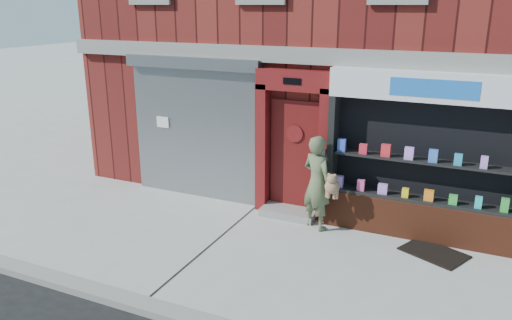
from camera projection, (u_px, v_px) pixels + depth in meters
The scene contains 7 objects.
ground at pixel (294, 261), 8.23m from camera, with size 80.00×80.00×0.00m, color #9E9E99.
building at pixel (383, 7), 12.24m from camera, with size 12.00×8.16×8.00m.
shutter_bay at pixel (195, 120), 10.58m from camera, with size 3.10×0.30×3.04m.
red_door_bay at pixel (293, 144), 9.71m from camera, with size 1.52×0.58×2.90m.
pharmacy_bay at pixel (426, 165), 8.70m from camera, with size 3.50×0.41×3.00m.
woman at pixel (318, 183), 9.22m from camera, with size 0.86×0.68×1.80m.
doormat at pixel (434, 253), 8.50m from camera, with size 1.01×0.70×0.03m, color black.
Camera 1 is at (2.48, -6.96, 4.06)m, focal length 35.00 mm.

